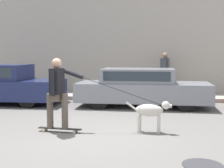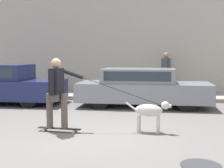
% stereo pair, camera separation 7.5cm
% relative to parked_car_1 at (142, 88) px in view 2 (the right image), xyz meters
% --- Properties ---
extents(ground_plane, '(36.00, 36.00, 0.00)m').
position_rel_parked_car_1_xyz_m(ground_plane, '(-1.01, -3.95, -0.62)').
color(ground_plane, slate).
extents(back_wall, '(32.00, 0.30, 4.34)m').
position_rel_parked_car_1_xyz_m(back_wall, '(-1.01, 3.24, 1.55)').
color(back_wall, '#ADA89E').
rests_on(back_wall, ground_plane).
extents(sidewalk_curb, '(30.00, 1.93, 0.14)m').
position_rel_parked_car_1_xyz_m(sidewalk_curb, '(-1.01, 2.11, -0.55)').
color(sidewalk_curb, '#A39E93').
rests_on(sidewalk_curb, ground_plane).
extents(parked_car_1, '(4.34, 1.76, 1.26)m').
position_rel_parked_car_1_xyz_m(parked_car_1, '(0.00, 0.00, 0.00)').
color(parked_car_1, black).
rests_on(parked_car_1, ground_plane).
extents(dog, '(1.01, 0.31, 0.70)m').
position_rel_parked_car_1_xyz_m(dog, '(0.32, -3.46, -0.16)').
color(dog, beige).
rests_on(dog, ground_plane).
extents(skateboarder, '(2.82, 0.59, 1.63)m').
position_rel_parked_car_1_xyz_m(skateboarder, '(-1.71, -3.69, 0.31)').
color(skateboarder, beige).
rests_on(skateboarder, ground_plane).
extents(pedestrian_with_bag, '(0.45, 0.59, 1.66)m').
position_rel_parked_car_1_xyz_m(pedestrian_with_bag, '(0.84, 2.45, 0.44)').
color(pedestrian_with_bag, brown).
rests_on(pedestrian_with_bag, sidewalk_curb).
extents(manhole_cover, '(0.63, 0.63, 0.01)m').
position_rel_parked_car_1_xyz_m(manhole_cover, '(1.14, -5.45, -0.62)').
color(manhole_cover, '#38383D').
rests_on(manhole_cover, ground_plane).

